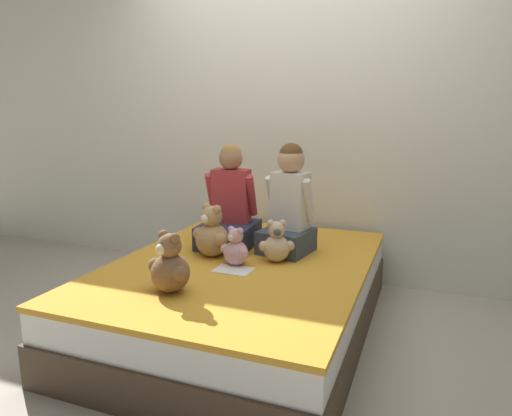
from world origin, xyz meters
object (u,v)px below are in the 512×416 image
at_px(teddy_bear_between_children, 236,249).
at_px(sign_card, 233,270).
at_px(teddy_bear_held_by_left_child, 212,234).
at_px(teddy_bear_at_foot_of_bed, 170,267).
at_px(teddy_bear_held_by_right_child, 277,244).
at_px(bed, 243,295).
at_px(child_on_left, 230,210).
at_px(child_on_right, 289,206).

distance_m(teddy_bear_between_children, sign_card, 0.13).
bearing_deg(teddy_bear_held_by_left_child, teddy_bear_at_foot_of_bed, -62.90).
bearing_deg(teddy_bear_between_children, teddy_bear_held_by_right_child, 50.27).
relative_size(teddy_bear_held_by_right_child, sign_card, 1.20).
height_order(teddy_bear_between_children, teddy_bear_at_foot_of_bed, teddy_bear_at_foot_of_bed).
height_order(teddy_bear_held_by_right_child, teddy_bear_at_foot_of_bed, teddy_bear_at_foot_of_bed).
height_order(teddy_bear_held_by_right_child, teddy_bear_between_children, teddy_bear_held_by_right_child).
distance_m(bed, teddy_bear_held_by_left_child, 0.41).
relative_size(child_on_left, teddy_bear_held_by_left_child, 2.05).
bearing_deg(teddy_bear_held_by_right_child, sign_card, -150.08).
xyz_separation_m(teddy_bear_held_by_right_child, sign_card, (-0.18, -0.23, -0.10)).
distance_m(teddy_bear_held_by_right_child, teddy_bear_at_foot_of_bed, 0.71).
height_order(child_on_left, teddy_bear_at_foot_of_bed, child_on_left).
relative_size(child_on_right, teddy_bear_held_by_right_child, 2.70).
bearing_deg(child_on_right, teddy_bear_between_children, -109.08).
bearing_deg(child_on_right, teddy_bear_at_foot_of_bed, -101.79).
height_order(teddy_bear_held_by_left_child, teddy_bear_between_children, teddy_bear_held_by_left_child).
relative_size(teddy_bear_held_by_right_child, teddy_bear_at_foot_of_bed, 0.83).
height_order(bed, sign_card, sign_card).
bearing_deg(teddy_bear_at_foot_of_bed, bed, 93.98).
distance_m(bed, teddy_bear_held_by_right_child, 0.37).
bearing_deg(teddy_bear_at_foot_of_bed, teddy_bear_held_by_left_child, 115.54).
bearing_deg(bed, teddy_bear_held_by_right_child, 22.21).
height_order(child_on_right, teddy_bear_held_by_left_child, child_on_right).
bearing_deg(child_on_left, teddy_bear_held_by_right_child, -32.99).
height_order(bed, teddy_bear_held_by_right_child, teddy_bear_held_by_right_child).
bearing_deg(sign_card, teddy_bear_between_children, 105.17).
bearing_deg(teddy_bear_held_by_left_child, teddy_bear_held_by_right_child, 27.04).
relative_size(bed, teddy_bear_at_foot_of_bed, 6.36).
relative_size(bed, teddy_bear_between_children, 8.57).
bearing_deg(teddy_bear_held_by_right_child, teddy_bear_between_children, -167.43).
relative_size(child_on_right, teddy_bear_at_foot_of_bed, 2.24).
distance_m(child_on_right, teddy_bear_at_foot_of_bed, 0.93).
relative_size(child_on_left, sign_card, 3.18).
bearing_deg(bed, child_on_left, 125.61).
bearing_deg(teddy_bear_between_children, bed, 92.54).
bearing_deg(sign_card, bed, 93.55).
bearing_deg(bed, teddy_bear_held_by_left_child, 171.30).
height_order(bed, child_on_left, child_on_left).
bearing_deg(bed, child_on_right, 57.68).
bearing_deg(teddy_bear_at_foot_of_bed, child_on_left, 113.66).
xyz_separation_m(child_on_left, teddy_bear_between_children, (0.20, -0.37, -0.14)).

